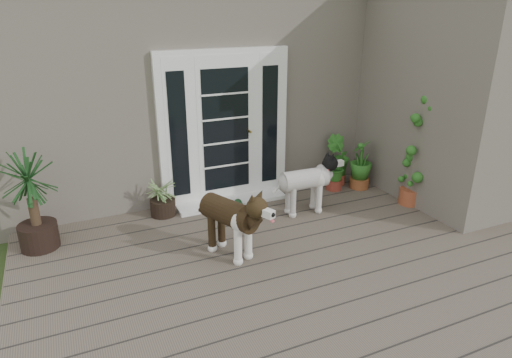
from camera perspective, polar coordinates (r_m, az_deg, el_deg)
name	(u,v)px	position (r m, az deg, el deg)	size (l,w,h in m)	color
deck	(314,272)	(5.07, 7.45, -11.71)	(6.20, 4.60, 0.12)	#6B5B4C
house_main	(195,80)	(8.26, -7.80, 12.35)	(7.40, 4.00, 3.10)	#665E54
house_wing	(454,99)	(7.11, 23.86, 9.34)	(1.60, 2.40, 3.10)	#665E54
door_unit	(225,127)	(6.36, -3.98, 6.57)	(1.90, 0.14, 2.15)	white
door_step	(231,201)	(6.53, -3.14, -2.78)	(1.60, 0.40, 0.05)	white
brindle_dog	(230,224)	(5.06, -3.36, -5.79)	(0.40, 0.93, 0.77)	#352513
white_dog	(304,188)	(6.12, 6.18, -1.19)	(0.37, 0.86, 0.72)	white
spider_plant	(162,194)	(6.17, -11.88, -1.91)	(0.57, 0.57, 0.61)	#829A5F
yucca	(32,201)	(5.71, -26.61, -2.51)	(0.83, 0.83, 1.20)	black
herb_a	(335,174)	(7.00, 9.98, 0.61)	(0.39, 0.39, 0.50)	#195017
herb_b	(337,167)	(7.23, 10.30, 1.57)	(0.39, 0.39, 0.58)	#18541A
herb_c	(360,168)	(7.13, 13.14, 1.34)	(0.41, 0.41, 0.64)	#2B621C
sapling	(416,149)	(6.59, 19.73, 3.58)	(0.48, 0.48, 1.64)	#164E18
clog_left	(240,206)	(6.32, -2.10, -3.41)	(0.14, 0.30, 0.09)	#143316
clog_right	(290,195)	(6.67, 4.36, -2.06)	(0.15, 0.31, 0.09)	black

